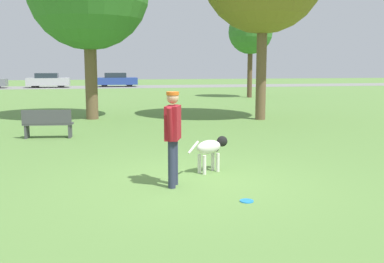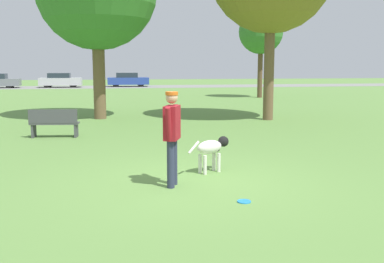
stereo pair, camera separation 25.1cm
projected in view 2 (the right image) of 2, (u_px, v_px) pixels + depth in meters
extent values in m
plane|color=#608C42|center=(193.00, 183.00, 8.15)|extent=(120.00, 120.00, 0.00)
cube|color=gray|center=(127.00, 87.00, 44.20)|extent=(120.00, 6.00, 0.01)
cylinder|color=#2D334C|center=(174.00, 162.00, 7.99)|extent=(0.17, 0.17, 0.83)
cylinder|color=#2D334C|center=(171.00, 164.00, 7.75)|extent=(0.17, 0.17, 0.83)
cube|color=maroon|center=(172.00, 123.00, 7.77)|extent=(0.36, 0.48, 0.59)
cylinder|color=maroon|center=(175.00, 121.00, 8.00)|extent=(0.16, 0.23, 0.60)
cylinder|color=maroon|center=(169.00, 125.00, 7.53)|extent=(0.16, 0.23, 0.60)
sphere|color=tan|center=(172.00, 98.00, 7.70)|extent=(0.27, 0.27, 0.21)
cylinder|color=#D15B19|center=(172.00, 93.00, 7.69)|extent=(0.28, 0.28, 0.06)
ellipsoid|color=silver|center=(210.00, 147.00, 8.86)|extent=(0.64, 0.52, 0.27)
ellipsoid|color=black|center=(216.00, 149.00, 8.97)|extent=(0.22, 0.24, 0.15)
sphere|color=black|center=(223.00, 141.00, 9.08)|extent=(0.29, 0.29, 0.22)
cylinder|color=silver|center=(214.00, 161.00, 9.08)|extent=(0.09, 0.09, 0.38)
cylinder|color=silver|center=(219.00, 163.00, 8.96)|extent=(0.09, 0.09, 0.38)
cylinder|color=silver|center=(200.00, 164.00, 8.86)|extent=(0.09, 0.09, 0.38)
cylinder|color=silver|center=(205.00, 165.00, 8.74)|extent=(0.09, 0.09, 0.38)
cylinder|color=silver|center=(194.00, 147.00, 8.61)|extent=(0.26, 0.17, 0.24)
cylinder|color=#268CE5|center=(244.00, 201.00, 7.00)|extent=(0.22, 0.22, 0.02)
torus|color=#268CE5|center=(244.00, 201.00, 7.00)|extent=(0.22, 0.22, 0.02)
cylinder|color=brown|center=(99.00, 77.00, 17.67)|extent=(0.47, 0.47, 3.27)
cylinder|color=brown|center=(260.00, 73.00, 29.38)|extent=(0.32, 0.32, 3.18)
sphere|color=#38752D|center=(261.00, 32.00, 28.99)|extent=(2.87, 2.87, 2.87)
cylinder|color=brown|center=(269.00, 70.00, 17.30)|extent=(0.39, 0.39, 3.88)
cylinder|color=black|center=(12.00, 84.00, 42.86)|extent=(0.58, 0.22, 0.58)
cylinder|color=black|center=(9.00, 85.00, 41.34)|extent=(0.58, 0.22, 0.58)
cube|color=#B7B7BC|center=(61.00, 81.00, 42.88)|extent=(3.91, 1.87, 0.70)
cube|color=#232D38|center=(59.00, 75.00, 42.78)|extent=(2.04, 1.60, 0.46)
cylinder|color=black|center=(74.00, 84.00, 43.90)|extent=(0.63, 0.20, 0.62)
cylinder|color=black|center=(73.00, 84.00, 42.33)|extent=(0.63, 0.20, 0.62)
cylinder|color=black|center=(49.00, 84.00, 43.51)|extent=(0.63, 0.20, 0.62)
cylinder|color=black|center=(47.00, 85.00, 41.94)|extent=(0.63, 0.20, 0.62)
cube|color=#284293|center=(128.00, 81.00, 44.48)|extent=(4.04, 1.89, 0.68)
cube|color=#232D38|center=(127.00, 75.00, 44.37)|extent=(2.11, 1.61, 0.47)
cylinder|color=black|center=(140.00, 83.00, 45.49)|extent=(0.64, 0.21, 0.64)
cylinder|color=black|center=(141.00, 84.00, 43.92)|extent=(0.64, 0.21, 0.64)
cylinder|color=black|center=(116.00, 83.00, 45.10)|extent=(0.64, 0.21, 0.64)
cylinder|color=black|center=(116.00, 84.00, 43.54)|extent=(0.64, 0.21, 0.64)
cube|color=#47474C|center=(55.00, 123.00, 13.25)|extent=(1.44, 0.56, 0.05)
cube|color=#47474C|center=(53.00, 116.00, 13.04)|extent=(1.40, 0.21, 0.40)
cube|color=#47474C|center=(34.00, 131.00, 13.25)|extent=(0.10, 0.36, 0.39)
cube|color=#47474C|center=(76.00, 130.00, 13.32)|extent=(0.10, 0.36, 0.39)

